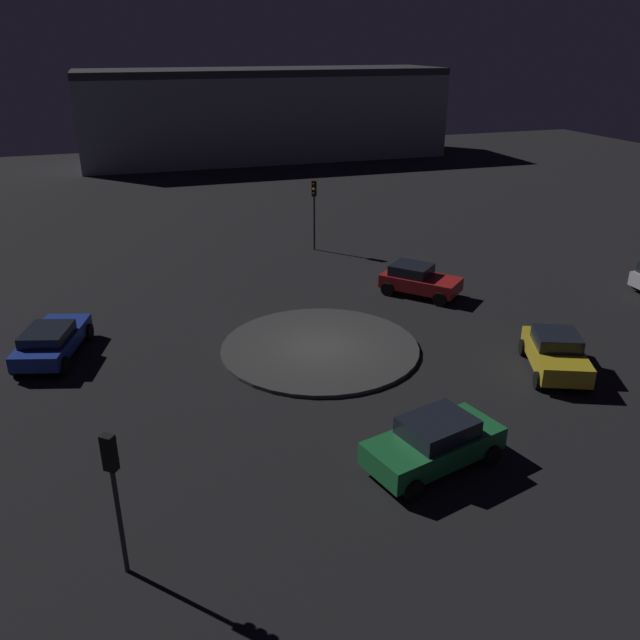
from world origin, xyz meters
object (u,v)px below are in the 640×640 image
car_blue (52,340)px  traffic_light_south (314,201)px  store_building (264,114)px  car_red (418,280)px  car_yellow (556,353)px  traffic_light_northeast (114,476)px  car_green (434,442)px

car_blue → traffic_light_south: traffic_light_south is taller
store_building → car_red: bearing=86.8°
store_building → car_yellow: bearing=88.9°
store_building → traffic_light_northeast: bearing=73.4°
car_blue → car_yellow: (-18.42, 7.67, 0.05)m
car_red → car_yellow: car_yellow is taller
car_yellow → store_building: size_ratio=0.11×
traffic_light_northeast → store_building: bearing=22.1°
traffic_light_northeast → car_blue: bearing=48.9°
car_yellow → car_blue: bearing=-88.3°
traffic_light_northeast → store_building: (-18.55, -57.48, 1.81)m
car_blue → traffic_light_south: 18.20m
car_blue → car_green: bearing=-118.7°
car_blue → traffic_light_northeast: bearing=-153.7°
store_building → car_green: bearing=81.6°
car_green → car_red: (-6.13, -13.04, -0.01)m
car_red → traffic_light_northeast: size_ratio=1.06×
traffic_light_south → car_blue: bearing=-36.9°
car_blue → store_building: (-20.57, -44.55, 3.84)m
car_yellow → traffic_light_northeast: bearing=-47.9°
traffic_light_northeast → store_building: size_ratio=0.10×
car_red → car_blue: (17.22, 1.49, -0.05)m
traffic_light_south → traffic_light_northeast: traffic_light_south is taller
car_red → traffic_light_south: traffic_light_south is taller
car_green → store_building: store_building is taller
traffic_light_south → traffic_light_northeast: size_ratio=1.09×
store_building → car_blue: bearing=66.5°
car_blue → traffic_light_south: (-14.71, -10.48, 2.26)m
traffic_light_south → store_building: (-5.86, -34.08, 1.58)m
car_red → store_building: 43.36m
car_red → car_blue: 17.28m
car_yellow → traffic_light_northeast: (16.40, 5.26, 1.98)m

